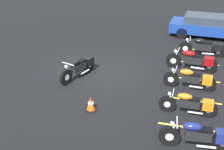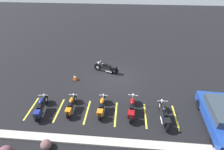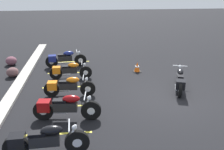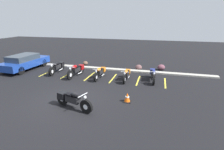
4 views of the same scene
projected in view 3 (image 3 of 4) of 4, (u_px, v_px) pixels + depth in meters
ground at (169, 97)px, 10.65m from camera, size 60.00×60.00×0.00m
motorcycle_black_featured at (180, 80)px, 11.14m from camera, size 2.18×0.94×0.88m
parked_bike_0 at (42, 140)px, 7.00m from camera, size 0.65×2.31×0.91m
parked_bike_1 at (63, 107)px, 8.81m from camera, size 0.65×2.31×0.91m
parked_bike_2 at (67, 86)px, 10.58m from camera, size 0.59×2.09×0.82m
parked_bike_3 at (69, 70)px, 12.41m from camera, size 0.56×2.01×0.79m
parked_bike_4 at (64, 59)px, 14.06m from camera, size 0.63×2.19×0.86m
concrete_curb at (8, 102)px, 10.07m from camera, size 18.00×0.50×0.12m
landscape_rock_1 at (12, 72)px, 12.73m from camera, size 0.79×0.79×0.47m
landscape_rock_2 at (11, 61)px, 14.42m from camera, size 0.84×0.82×0.48m
traffic_cone at (137, 67)px, 13.41m from camera, size 0.40×0.40×0.51m
stall_line_1 at (58, 134)px, 8.16m from camera, size 0.10×2.10×0.00m
stall_line_2 at (63, 106)px, 9.88m from camera, size 0.10×2.10×0.00m
stall_line_3 at (66, 87)px, 11.60m from camera, size 0.10×2.10×0.00m
stall_line_4 at (69, 73)px, 13.33m from camera, size 0.10×2.10×0.00m
stall_line_5 at (71, 62)px, 15.05m from camera, size 0.10×2.10×0.00m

